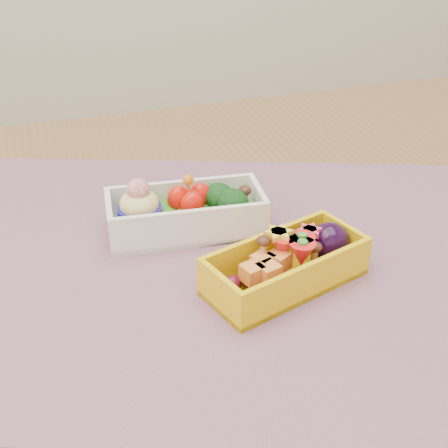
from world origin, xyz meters
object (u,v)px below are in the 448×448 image
object	(u,v)px
bento_white	(185,212)
bento_yellow	(289,264)
table	(238,318)
placemat	(218,262)

from	to	relation	value
bento_white	bento_yellow	xyz separation A→B (m)	(0.06, -0.12, -0.00)
table	bento_white	distance (m)	0.14
placemat	bento_white	distance (m)	0.07
table	bento_yellow	distance (m)	0.15
table	bento_white	world-z (taller)	bento_white
bento_white	bento_yellow	world-z (taller)	bento_white
bento_white	placemat	bearing A→B (deg)	-70.00
placemat	bento_white	bearing A→B (deg)	104.13
table	bento_yellow	size ratio (longest dim) A/B	7.51
placemat	bento_yellow	bearing A→B (deg)	-47.62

